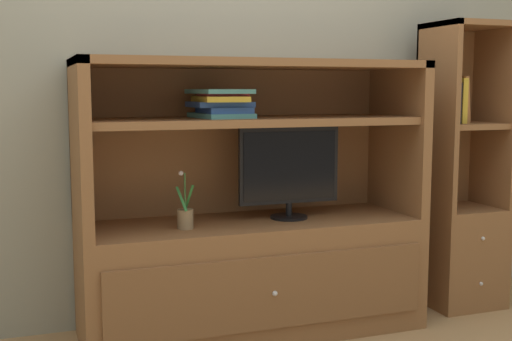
{
  "coord_description": "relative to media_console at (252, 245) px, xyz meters",
  "views": [
    {
      "loc": [
        -1.06,
        -2.55,
        1.18
      ],
      "look_at": [
        0.0,
        0.35,
        0.8
      ],
      "focal_mm": 46.2,
      "sensor_mm": 36.0,
      "label": 1
    }
  ],
  "objects": [
    {
      "name": "upright_book_row",
      "position": [
        1.14,
        -0.01,
        0.69
      ],
      "size": [
        0.13,
        0.18,
        0.25
      ],
      "color": "black",
      "rests_on": "bookshelf_tall"
    },
    {
      "name": "bookshelf_tall",
      "position": [
        1.22,
        0.0,
        0.1
      ],
      "size": [
        0.4,
        0.37,
        1.54
      ],
      "color": "brown",
      "rests_on": "ground_plane"
    },
    {
      "name": "painted_rear_wall",
      "position": [
        0.0,
        0.34,
        0.97
      ],
      "size": [
        6.0,
        0.1,
        2.8
      ],
      "primitive_type": "cube",
      "color": "gray",
      "rests_on": "ground_plane"
    },
    {
      "name": "magazine_stack",
      "position": [
        -0.16,
        -0.0,
        0.69
      ],
      "size": [
        0.27,
        0.35,
        0.13
      ],
      "color": "teal",
      "rests_on": "media_console"
    },
    {
      "name": "tv_monitor",
      "position": [
        0.19,
        -0.02,
        0.36
      ],
      "size": [
        0.52,
        0.18,
        0.45
      ],
      "color": "black",
      "rests_on": "media_console"
    },
    {
      "name": "media_console",
      "position": [
        0.0,
        0.0,
        0.0
      ],
      "size": [
        1.65,
        0.58,
        1.32
      ],
      "color": "brown",
      "rests_on": "ground_plane"
    },
    {
      "name": "potted_plant",
      "position": [
        -0.35,
        -0.08,
        0.17
      ],
      "size": [
        0.07,
        0.1,
        0.27
      ],
      "color": "#8C7251",
      "rests_on": "media_console"
    }
  ]
}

